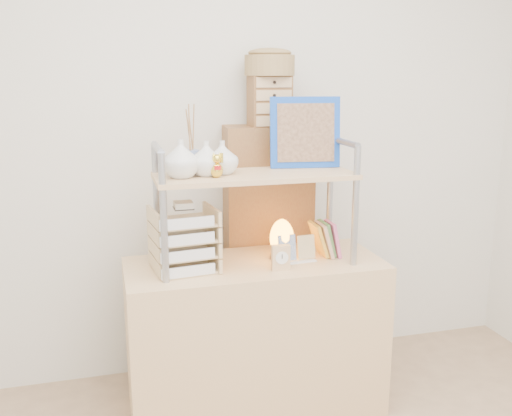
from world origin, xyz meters
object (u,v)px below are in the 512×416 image
(letter_tray, at_px, (184,243))
(salt_lamp, at_px, (282,239))
(desk, at_px, (255,336))
(cabinet, at_px, (268,252))

(letter_tray, distance_m, salt_lamp, 0.47)
(letter_tray, bearing_deg, salt_lamp, 5.35)
(desk, xyz_separation_m, salt_lamp, (0.14, 0.02, 0.47))
(salt_lamp, bearing_deg, desk, -171.60)
(desk, xyz_separation_m, letter_tray, (-0.33, -0.02, 0.50))
(salt_lamp, bearing_deg, letter_tray, -174.65)
(desk, relative_size, letter_tray, 3.80)
(letter_tray, height_order, salt_lamp, letter_tray)
(letter_tray, xyz_separation_m, salt_lamp, (0.47, 0.04, -0.03))
(salt_lamp, bearing_deg, cabinet, 84.46)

